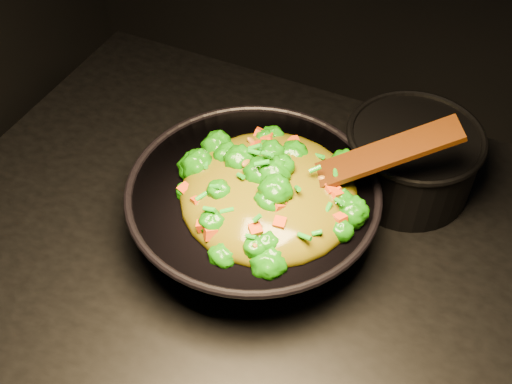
% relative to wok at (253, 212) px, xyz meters
% --- Properties ---
extents(wok, '(0.49, 0.49, 0.10)m').
position_rel_wok_xyz_m(wok, '(0.00, 0.00, 0.00)').
color(wok, black).
rests_on(wok, stovetop).
extents(stir_fry, '(0.34, 0.34, 0.09)m').
position_rel_wok_xyz_m(stir_fry, '(0.03, -0.00, 0.10)').
color(stir_fry, '#176C07').
rests_on(stir_fry, wok).
extents(spatula, '(0.29, 0.20, 0.13)m').
position_rel_wok_xyz_m(spatula, '(0.13, 0.05, 0.11)').
color(spatula, '#321508').
rests_on(spatula, wok).
extents(back_pot, '(0.25, 0.25, 0.12)m').
position_rel_wok_xyz_m(back_pot, '(0.19, 0.21, 0.01)').
color(back_pot, black).
rests_on(back_pot, stovetop).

